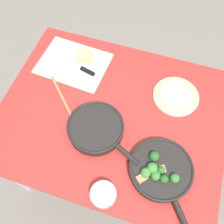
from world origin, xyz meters
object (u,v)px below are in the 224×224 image
object	(u,v)px
grater_knife	(82,68)
cheese_block	(84,56)
prep_bowl_steel	(103,195)
skillet_broccoli	(160,170)
wooden_spoon	(70,114)
skillet_eggs	(96,128)
dinner_plate_stack	(176,96)

from	to	relation	value
grater_knife	cheese_block	distance (m)	0.08
prep_bowl_steel	skillet_broccoli	bearing A→B (deg)	40.62
wooden_spoon	skillet_broccoli	bearing A→B (deg)	27.83
grater_knife	prep_bowl_steel	distance (m)	0.68
grater_knife	cheese_block	xyz separation A→B (m)	(-0.01, 0.08, 0.01)
skillet_eggs	grater_knife	bearing A→B (deg)	146.64
wooden_spoon	cheese_block	bearing A→B (deg)	144.08
skillet_broccoli	dinner_plate_stack	bearing A→B (deg)	144.25
cheese_block	dinner_plate_stack	bearing A→B (deg)	-9.91
skillet_eggs	cheese_block	size ratio (longest dim) A/B	3.76
skillet_eggs	cheese_block	world-z (taller)	skillet_eggs
wooden_spoon	prep_bowl_steel	bearing A→B (deg)	-4.08
prep_bowl_steel	dinner_plate_stack	bearing A→B (deg)	71.50
skillet_eggs	prep_bowl_steel	distance (m)	0.31
skillet_broccoli	cheese_block	bearing A→B (deg)	-169.42
skillet_eggs	prep_bowl_steel	bearing A→B (deg)	-40.01
skillet_broccoli	wooden_spoon	bearing A→B (deg)	-143.36
grater_knife	dinner_plate_stack	distance (m)	0.53
skillet_broccoli	skillet_eggs	bearing A→B (deg)	-143.73
dinner_plate_stack	grater_knife	bearing A→B (deg)	178.50
dinner_plate_stack	cheese_block	bearing A→B (deg)	170.09
wooden_spoon	grater_knife	distance (m)	0.28
skillet_eggs	dinner_plate_stack	bearing A→B (deg)	67.86
skillet_eggs	grater_knife	size ratio (longest dim) A/B	1.61
grater_knife	dinner_plate_stack	xyz separation A→B (m)	(0.53, -0.01, 0.00)
skillet_eggs	prep_bowl_steel	size ratio (longest dim) A/B	3.40
skillet_broccoli	grater_knife	distance (m)	0.68
wooden_spoon	dinner_plate_stack	distance (m)	0.55
skillet_broccoli	grater_knife	xyz separation A→B (m)	(-0.54, 0.42, -0.02)
wooden_spoon	grater_knife	xyz separation A→B (m)	(-0.05, 0.28, 0.00)
cheese_block	prep_bowl_steel	size ratio (longest dim) A/B	0.91
cheese_block	dinner_plate_stack	size ratio (longest dim) A/B	0.43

